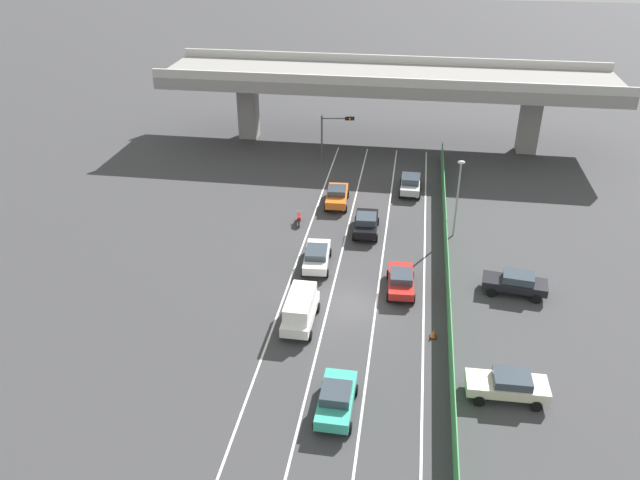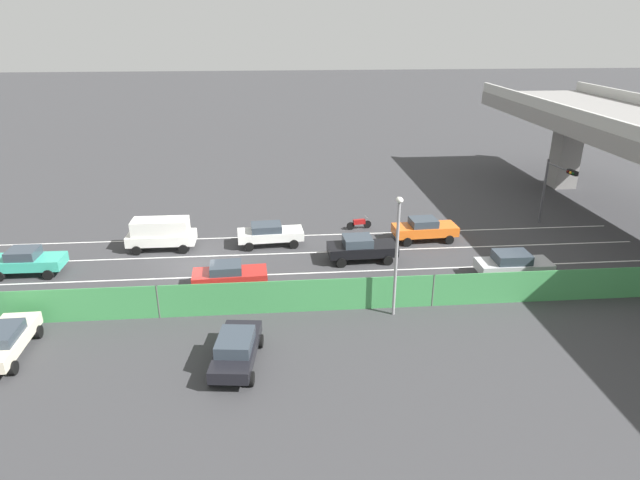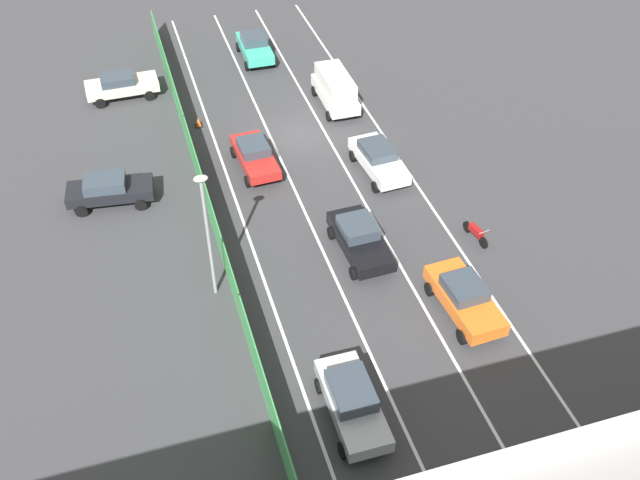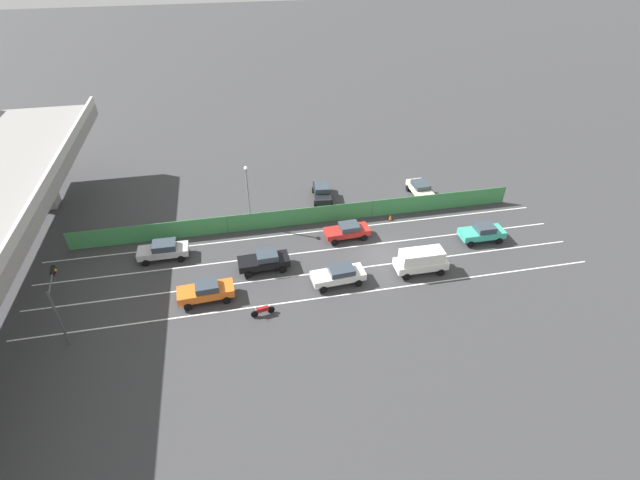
{
  "view_description": "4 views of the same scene",
  "coord_description": "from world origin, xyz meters",
  "px_view_note": "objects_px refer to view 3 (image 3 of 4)",
  "views": [
    {
      "loc": [
        3.25,
        -35.66,
        24.72
      ],
      "look_at": [
        -2.97,
        4.6,
        2.37
      ],
      "focal_mm": 35.25,
      "sensor_mm": 36.0,
      "label": 1
    },
    {
      "loc": [
        32.49,
        5.17,
        14.73
      ],
      "look_at": [
        -0.7,
        8.07,
        1.28
      ],
      "focal_mm": 30.53,
      "sensor_mm": 36.0,
      "label": 2
    },
    {
      "loc": [
        9.5,
        35.36,
        24.0
      ],
      "look_at": [
        2.21,
        11.59,
        2.1
      ],
      "focal_mm": 40.97,
      "sensor_mm": 36.0,
      "label": 3
    },
    {
      "loc": [
        -33.45,
        12.54,
        26.34
      ],
      "look_at": [
        1.65,
        5.37,
        1.2
      ],
      "focal_mm": 26.51,
      "sensor_mm": 36.0,
      "label": 4
    }
  ],
  "objects_px": {
    "car_taxi_orange": "(465,297)",
    "parked_sedan_dark": "(109,189)",
    "car_sedan_silver": "(352,401)",
    "car_taxi_teal": "(255,46)",
    "car_sedan_black": "(360,238)",
    "parked_sedan_cream": "(121,85)",
    "car_van_white": "(335,88)",
    "car_sedan_white": "(378,159)",
    "street_lamp": "(207,225)",
    "traffic_cone": "(198,122)",
    "motorcycle": "(476,232)",
    "car_sedan_red": "(255,155)"
  },
  "relations": [
    {
      "from": "car_sedan_black",
      "to": "parked_sedan_cream",
      "type": "height_order",
      "value": "car_sedan_black"
    },
    {
      "from": "motorcycle",
      "to": "parked_sedan_dark",
      "type": "bearing_deg",
      "value": -25.99
    },
    {
      "from": "car_taxi_teal",
      "to": "parked_sedan_dark",
      "type": "height_order",
      "value": "car_taxi_teal"
    },
    {
      "from": "car_taxi_teal",
      "to": "car_van_white",
      "type": "height_order",
      "value": "car_van_white"
    },
    {
      "from": "traffic_cone",
      "to": "car_sedan_silver",
      "type": "bearing_deg",
      "value": 95.35
    },
    {
      "from": "motorcycle",
      "to": "car_sedan_white",
      "type": "bearing_deg",
      "value": -68.82
    },
    {
      "from": "car_sedan_silver",
      "to": "car_sedan_black",
      "type": "bearing_deg",
      "value": -111.07
    },
    {
      "from": "car_sedan_silver",
      "to": "traffic_cone",
      "type": "relative_size",
      "value": 7.4
    },
    {
      "from": "car_sedan_white",
      "to": "traffic_cone",
      "type": "xyz_separation_m",
      "value": [
        8.72,
        -7.57,
        -0.61
      ]
    },
    {
      "from": "car_taxi_orange",
      "to": "parked_sedan_dark",
      "type": "bearing_deg",
      "value": -41.39
    },
    {
      "from": "car_van_white",
      "to": "car_sedan_red",
      "type": "bearing_deg",
      "value": 38.48
    },
    {
      "from": "car_taxi_orange",
      "to": "car_sedan_silver",
      "type": "xyz_separation_m",
      "value": [
        6.52,
        3.77,
        0.01
      ]
    },
    {
      "from": "car_sedan_silver",
      "to": "car_sedan_white",
      "type": "relative_size",
      "value": 0.96
    },
    {
      "from": "car_sedan_silver",
      "to": "car_sedan_white",
      "type": "height_order",
      "value": "car_sedan_silver"
    },
    {
      "from": "car_taxi_teal",
      "to": "car_sedan_black",
      "type": "bearing_deg",
      "value": 90.7
    },
    {
      "from": "car_van_white",
      "to": "car_sedan_black",
      "type": "bearing_deg",
      "value": 76.94
    },
    {
      "from": "car_sedan_silver",
      "to": "parked_sedan_cream",
      "type": "bearing_deg",
      "value": -77.31
    },
    {
      "from": "car_taxi_orange",
      "to": "parked_sedan_cream",
      "type": "bearing_deg",
      "value": -61.68
    },
    {
      "from": "car_sedan_silver",
      "to": "traffic_cone",
      "type": "height_order",
      "value": "car_sedan_silver"
    },
    {
      "from": "car_sedan_white",
      "to": "traffic_cone",
      "type": "distance_m",
      "value": 11.56
    },
    {
      "from": "car_sedan_black",
      "to": "parked_sedan_dark",
      "type": "relative_size",
      "value": 0.99
    },
    {
      "from": "car_van_white",
      "to": "street_lamp",
      "type": "bearing_deg",
      "value": 53.7
    },
    {
      "from": "car_van_white",
      "to": "traffic_cone",
      "type": "height_order",
      "value": "car_van_white"
    },
    {
      "from": "motorcycle",
      "to": "traffic_cone",
      "type": "height_order",
      "value": "motorcycle"
    },
    {
      "from": "car_sedan_red",
      "to": "motorcycle",
      "type": "height_order",
      "value": "car_sedan_red"
    },
    {
      "from": "car_taxi_orange",
      "to": "traffic_cone",
      "type": "relative_size",
      "value": 7.6
    },
    {
      "from": "car_sedan_red",
      "to": "traffic_cone",
      "type": "bearing_deg",
      "value": -66.06
    },
    {
      "from": "parked_sedan_cream",
      "to": "parked_sedan_dark",
      "type": "height_order",
      "value": "parked_sedan_dark"
    },
    {
      "from": "traffic_cone",
      "to": "car_taxi_orange",
      "type": "bearing_deg",
      "value": 114.8
    },
    {
      "from": "car_van_white",
      "to": "street_lamp",
      "type": "height_order",
      "value": "street_lamp"
    },
    {
      "from": "car_taxi_teal",
      "to": "parked_sedan_cream",
      "type": "xyz_separation_m",
      "value": [
        9.29,
        2.61,
        -0.03
      ]
    },
    {
      "from": "car_taxi_orange",
      "to": "parked_sedan_cream",
      "type": "relative_size",
      "value": 1.02
    },
    {
      "from": "car_sedan_silver",
      "to": "parked_sedan_dark",
      "type": "xyz_separation_m",
      "value": [
        7.79,
        -16.38,
        -0.03
      ]
    },
    {
      "from": "motorcycle",
      "to": "parked_sedan_dark",
      "type": "xyz_separation_m",
      "value": [
        17.03,
        -8.31,
        0.44
      ]
    },
    {
      "from": "car_taxi_teal",
      "to": "car_sedan_red",
      "type": "bearing_deg",
      "value": 76.81
    },
    {
      "from": "car_taxi_teal",
      "to": "car_sedan_white",
      "type": "xyz_separation_m",
      "value": [
        -3.46,
        15.01,
        -0.02
      ]
    },
    {
      "from": "car_sedan_black",
      "to": "car_sedan_silver",
      "type": "height_order",
      "value": "car_sedan_silver"
    },
    {
      "from": "parked_sedan_cream",
      "to": "street_lamp",
      "type": "bearing_deg",
      "value": 97.02
    },
    {
      "from": "car_sedan_white",
      "to": "parked_sedan_dark",
      "type": "height_order",
      "value": "parked_sedan_dark"
    },
    {
      "from": "car_taxi_teal",
      "to": "traffic_cone",
      "type": "distance_m",
      "value": 9.13
    },
    {
      "from": "car_sedan_silver",
      "to": "car_sedan_white",
      "type": "xyz_separation_m",
      "value": [
        -6.62,
        -14.85,
        -0.04
      ]
    },
    {
      "from": "car_sedan_red",
      "to": "motorcycle",
      "type": "relative_size",
      "value": 2.29
    },
    {
      "from": "parked_sedan_dark",
      "to": "street_lamp",
      "type": "relative_size",
      "value": 0.7
    },
    {
      "from": "car_sedan_red",
      "to": "car_taxi_orange",
      "type": "xyz_separation_m",
      "value": [
        -6.32,
        13.47,
        0.06
      ]
    },
    {
      "from": "traffic_cone",
      "to": "parked_sedan_dark",
      "type": "bearing_deg",
      "value": 46.7
    },
    {
      "from": "car_sedan_silver",
      "to": "car_van_white",
      "type": "relative_size",
      "value": 0.98
    },
    {
      "from": "car_sedan_silver",
      "to": "traffic_cone",
      "type": "bearing_deg",
      "value": -84.65
    },
    {
      "from": "car_taxi_teal",
      "to": "traffic_cone",
      "type": "bearing_deg",
      "value": 54.79
    },
    {
      "from": "car_taxi_teal",
      "to": "parked_sedan_dark",
      "type": "xyz_separation_m",
      "value": [
        10.94,
        13.48,
        -0.02
      ]
    },
    {
      "from": "motorcycle",
      "to": "parked_sedan_cream",
      "type": "relative_size",
      "value": 0.43
    }
  ]
}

